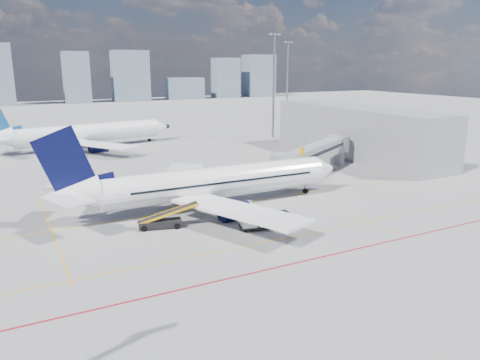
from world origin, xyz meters
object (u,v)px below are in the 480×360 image
Objects in this scene: second_aircraft at (82,134)px; main_aircraft at (206,184)px; ramp_worker at (267,218)px; cargo_dolly at (257,219)px; belt_loader at (162,222)px; baggage_tug at (286,218)px.

main_aircraft is at bearing -91.66° from second_aircraft.
main_aircraft is 0.97× the size of second_aircraft.
main_aircraft is at bearing 15.68° from ramp_worker.
main_aircraft is 9.63× the size of cargo_dolly.
belt_loader is at bearing -99.78° from second_aircraft.
second_aircraft is 64.78m from baggage_tug.
second_aircraft is 21.93× the size of ramp_worker.
main_aircraft is 53.53m from second_aircraft.
ramp_worker is (3.46, -9.73, -2.25)m from main_aircraft.
second_aircraft is at bearing 98.28° from main_aircraft.
main_aircraft is at bearing 114.67° from cargo_dolly.
baggage_tug is at bearing -60.87° from main_aircraft.
belt_loader is at bearing 164.44° from cargo_dolly.
belt_loader is (-13.20, 5.70, -0.07)m from baggage_tug.
baggage_tug is at bearing -87.93° from second_aircraft.
ramp_worker is (11.11, -4.97, 0.24)m from belt_loader.
belt_loader is (-1.00, -57.87, -2.49)m from second_aircraft.
cargo_dolly is 2.21× the size of ramp_worker.
second_aircraft is at bearing 112.28° from cargo_dolly.
second_aircraft is 63.97m from cargo_dolly.
belt_loader is 3.63× the size of ramp_worker.
baggage_tug is 3.78m from cargo_dolly.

